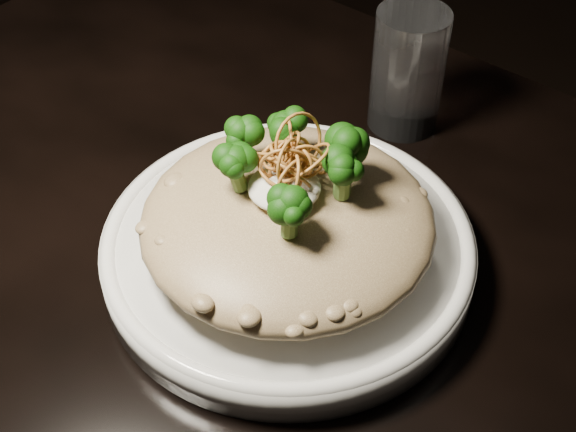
% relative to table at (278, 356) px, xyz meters
% --- Properties ---
extents(table, '(1.10, 0.80, 0.75)m').
position_rel_table_xyz_m(table, '(0.00, 0.00, 0.00)').
color(table, black).
rests_on(table, ground).
extents(plate, '(0.30, 0.30, 0.03)m').
position_rel_table_xyz_m(plate, '(-0.01, 0.03, 0.10)').
color(plate, white).
rests_on(plate, table).
extents(risotto, '(0.23, 0.23, 0.05)m').
position_rel_table_xyz_m(risotto, '(-0.01, 0.03, 0.14)').
color(risotto, brown).
rests_on(risotto, plate).
extents(broccoli, '(0.13, 0.13, 0.05)m').
position_rel_table_xyz_m(broccoli, '(-0.02, 0.03, 0.19)').
color(broccoli, black).
rests_on(broccoli, risotto).
extents(cheese, '(0.06, 0.06, 0.02)m').
position_rel_table_xyz_m(cheese, '(-0.01, 0.03, 0.17)').
color(cheese, white).
rests_on(cheese, risotto).
extents(shallots, '(0.06, 0.06, 0.04)m').
position_rel_table_xyz_m(shallots, '(-0.02, 0.04, 0.20)').
color(shallots, brown).
rests_on(shallots, cheese).
extents(drinking_glass, '(0.08, 0.08, 0.12)m').
position_rel_table_xyz_m(drinking_glass, '(-0.05, 0.25, 0.14)').
color(drinking_glass, white).
rests_on(drinking_glass, table).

